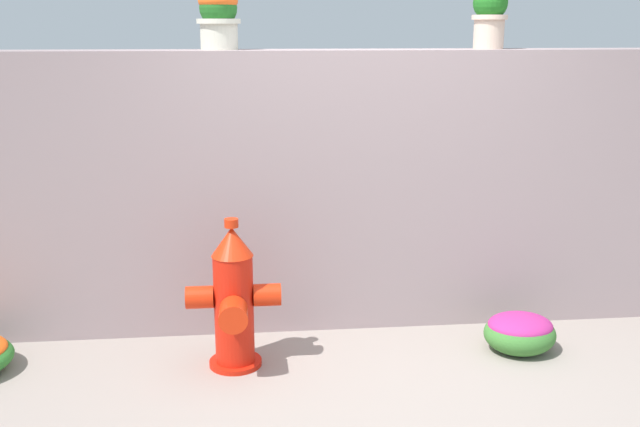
{
  "coord_description": "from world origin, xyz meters",
  "views": [
    {
      "loc": [
        -0.71,
        -3.59,
        1.99
      ],
      "look_at": [
        -0.24,
        0.99,
        0.82
      ],
      "focal_mm": 41.35,
      "sensor_mm": 36.0,
      "label": 1
    }
  ],
  "objects_px": {
    "fire_hydrant": "(234,301)",
    "potted_plant_2": "(490,11)",
    "flower_bush_right": "(520,331)",
    "potted_plant_1": "(218,15)"
  },
  "relations": [
    {
      "from": "fire_hydrant",
      "to": "potted_plant_2",
      "type": "bearing_deg",
      "value": 21.52
    },
    {
      "from": "potted_plant_2",
      "to": "flower_bush_right",
      "type": "height_order",
      "value": "potted_plant_2"
    },
    {
      "from": "potted_plant_1",
      "to": "potted_plant_2",
      "type": "distance_m",
      "value": 1.74
    },
    {
      "from": "flower_bush_right",
      "to": "fire_hydrant",
      "type": "bearing_deg",
      "value": -178.91
    },
    {
      "from": "potted_plant_2",
      "to": "flower_bush_right",
      "type": "xyz_separation_m",
      "value": [
        0.1,
        -0.63,
        -1.96
      ]
    },
    {
      "from": "fire_hydrant",
      "to": "flower_bush_right",
      "type": "bearing_deg",
      "value": 1.09
    },
    {
      "from": "potted_plant_2",
      "to": "fire_hydrant",
      "type": "distance_m",
      "value": 2.46
    },
    {
      "from": "potted_plant_1",
      "to": "potted_plant_2",
      "type": "height_order",
      "value": "potted_plant_2"
    },
    {
      "from": "fire_hydrant",
      "to": "flower_bush_right",
      "type": "distance_m",
      "value": 1.8
    },
    {
      "from": "potted_plant_1",
      "to": "flower_bush_right",
      "type": "bearing_deg",
      "value": -19.31
    }
  ]
}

